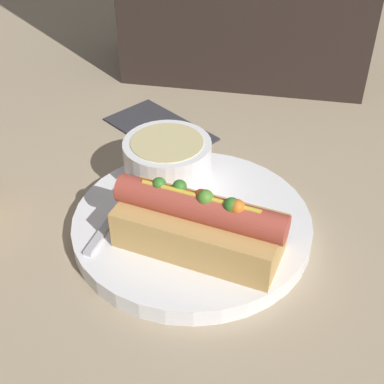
# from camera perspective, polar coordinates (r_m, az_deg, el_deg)

# --- Properties ---
(ground_plane) EXTENTS (4.00, 4.00, 0.00)m
(ground_plane) POSITION_cam_1_polar(r_m,az_deg,el_deg) (0.57, 0.00, -4.22)
(ground_plane) COLOR tan
(dinner_plate) EXTENTS (0.25, 0.25, 0.02)m
(dinner_plate) POSITION_cam_1_polar(r_m,az_deg,el_deg) (0.56, 0.00, -3.51)
(dinner_plate) COLOR white
(dinner_plate) RESTS_ON ground_plane
(hot_dog) EXTENTS (0.17, 0.10, 0.07)m
(hot_dog) POSITION_cam_1_polar(r_m,az_deg,el_deg) (0.51, 0.81, -3.45)
(hot_dog) COLOR tan
(hot_dog) RESTS_ON dinner_plate
(soup_bowl) EXTENTS (0.10, 0.10, 0.05)m
(soup_bowl) POSITION_cam_1_polar(r_m,az_deg,el_deg) (0.60, -2.63, 3.63)
(soup_bowl) COLOR white
(soup_bowl) RESTS_ON dinner_plate
(spoon) EXTENTS (0.04, 0.17, 0.01)m
(spoon) POSITION_cam_1_polar(r_m,az_deg,el_deg) (0.60, -5.83, 1.27)
(spoon) COLOR #B7B7BC
(spoon) RESTS_ON dinner_plate
(napkin) EXTENTS (0.17, 0.15, 0.01)m
(napkin) POSITION_cam_1_polar(r_m,az_deg,el_deg) (0.73, -3.44, 6.82)
(napkin) COLOR #333338
(napkin) RESTS_ON ground_plane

